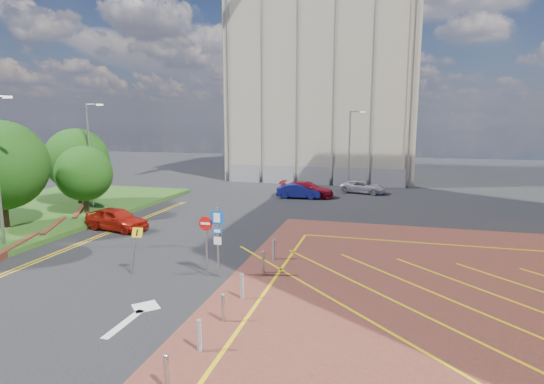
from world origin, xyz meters
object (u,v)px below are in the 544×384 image
at_px(tree_b, 0,165).
at_px(warning_sign, 135,245).
at_px(tree_c, 84,174).
at_px(car_silver_back, 363,187).
at_px(car_blue_back, 299,191).
at_px(car_red_back, 307,189).
at_px(car_red_left, 117,219).
at_px(tree_d, 77,160).
at_px(lamp_left_far, 90,151).
at_px(lamp_back, 350,147).
at_px(sign_cluster, 213,235).

bearing_deg(tree_b, warning_sign, -20.87).
bearing_deg(tree_c, car_silver_back, 39.53).
distance_m(car_blue_back, car_red_back, 1.00).
xyz_separation_m(car_red_left, car_red_back, (9.69, 15.05, -0.01)).
height_order(tree_d, car_blue_back, tree_d).
relative_size(lamp_left_far, car_silver_back, 1.83).
relative_size(car_red_left, car_blue_back, 1.07).
bearing_deg(lamp_left_far, tree_c, -65.29).
bearing_deg(tree_b, car_red_back, 46.76).
relative_size(lamp_left_far, car_red_back, 1.61).
xyz_separation_m(lamp_back, car_silver_back, (1.53, -2.23, -3.75)).
xyz_separation_m(car_red_left, car_silver_back, (14.61, 18.60, -0.12)).
relative_size(tree_b, car_red_back, 1.36).
height_order(tree_c, lamp_back, lamp_back).
bearing_deg(tree_d, lamp_back, 36.09).
height_order(tree_b, warning_sign, tree_b).
relative_size(car_blue_back, car_red_back, 0.81).
relative_size(tree_d, sign_cluster, 1.90).
height_order(lamp_left_far, car_silver_back, lamp_left_far).
bearing_deg(tree_c, car_blue_back, 40.00).
xyz_separation_m(car_blue_back, car_silver_back, (5.51, 4.35, -0.06)).
distance_m(tree_b, lamp_back, 30.21).
relative_size(tree_b, car_red_left, 1.57).
height_order(warning_sign, car_red_back, warning_sign).
xyz_separation_m(tree_b, sign_cluster, (15.80, -4.02, -2.28)).
relative_size(tree_d, car_silver_back, 1.39).
bearing_deg(car_red_left, car_silver_back, -27.72).
relative_size(lamp_back, car_silver_back, 1.83).
xyz_separation_m(warning_sign, car_silver_back, (8.84, 25.45, -0.82)).
bearing_deg(car_blue_back, warning_sign, 167.31).
relative_size(tree_b, lamp_back, 0.84).
xyz_separation_m(lamp_left_far, car_silver_back, (20.03, 13.77, -4.05)).
bearing_deg(lamp_left_far, car_red_left, -41.67).
xyz_separation_m(tree_b, warning_sign, (12.28, -4.68, -2.81)).
height_order(lamp_back, car_red_left, lamp_back).
bearing_deg(car_blue_back, lamp_left_far, 119.23).
distance_m(tree_d, warning_sign, 18.52).
height_order(tree_c, tree_d, tree_d).
relative_size(tree_c, car_silver_back, 1.12).
height_order(lamp_left_far, car_blue_back, lamp_left_far).
relative_size(warning_sign, car_red_back, 0.45).
xyz_separation_m(lamp_back, car_blue_back, (-3.97, -6.58, -3.70)).
relative_size(tree_b, tree_d, 1.11).
bearing_deg(car_red_left, warning_sign, -129.43).
height_order(warning_sign, car_red_left, warning_sign).
height_order(tree_c, sign_cluster, tree_c).
distance_m(tree_b, lamp_left_far, 7.10).
relative_size(lamp_left_far, sign_cluster, 2.50).
bearing_deg(sign_cluster, car_silver_back, 77.89).
distance_m(tree_d, car_blue_back, 18.89).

